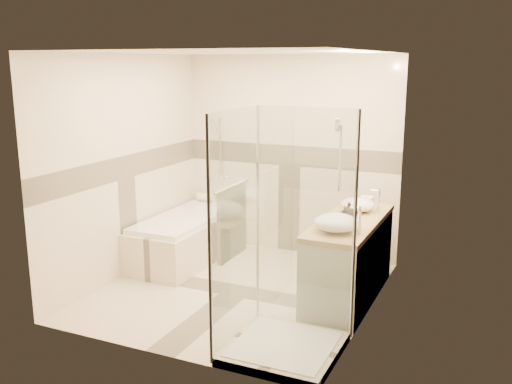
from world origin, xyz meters
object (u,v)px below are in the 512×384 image
at_px(amenity_bottle_a, 345,215).
at_px(amenity_bottle_b, 349,211).
at_px(vanity, 349,259).
at_px(shower_enclosure, 275,292).
at_px(bathtub, 187,235).
at_px(vessel_sink_far, 336,223).
at_px(vessel_sink_near, 358,205).

bearing_deg(amenity_bottle_a, amenity_bottle_b, 90.00).
relative_size(vanity, shower_enclosure, 0.79).
distance_m(bathtub, shower_enclosure, 2.47).
relative_size(vanity, amenity_bottle_a, 9.46).
relative_size(bathtub, vessel_sink_far, 4.06).
bearing_deg(shower_enclosure, vanity, 77.03).
height_order(amenity_bottle_a, amenity_bottle_b, amenity_bottle_b).
distance_m(vessel_sink_near, amenity_bottle_b, 0.35).
xyz_separation_m(vanity, amenity_bottle_a, (-0.02, -0.15, 0.51)).
distance_m(vessel_sink_far, amenity_bottle_b, 0.46).
relative_size(shower_enclosure, vessel_sink_near, 5.64).
height_order(bathtub, amenity_bottle_a, amenity_bottle_a).
relative_size(vessel_sink_near, amenity_bottle_b, 2.07).
height_order(vessel_sink_near, vessel_sink_far, vessel_sink_far).
height_order(vanity, vessel_sink_near, vessel_sink_near).
bearing_deg(vanity, vessel_sink_far, -92.53).
xyz_separation_m(vessel_sink_far, amenity_bottle_a, (0.00, 0.30, 0.00)).
bearing_deg(vessel_sink_far, amenity_bottle_a, 90.00).
distance_m(shower_enclosure, vessel_sink_far, 0.96).
bearing_deg(vessel_sink_far, amenity_bottle_b, 90.00).
height_order(vanity, amenity_bottle_b, amenity_bottle_b).
bearing_deg(vessel_sink_near, vessel_sink_far, -90.00).
bearing_deg(amenity_bottle_a, bathtub, 166.87).
bearing_deg(bathtub, amenity_bottle_b, -9.06).
xyz_separation_m(vessel_sink_near, vessel_sink_far, (0.00, -0.81, 0.01)).
relative_size(vanity, vessel_sink_near, 4.48).
distance_m(bathtub, amenity_bottle_a, 2.28).
xyz_separation_m(amenity_bottle_a, amenity_bottle_b, (0.00, 0.16, 0.00)).
bearing_deg(vanity, vessel_sink_near, 93.18).
xyz_separation_m(shower_enclosure, amenity_bottle_a, (0.27, 1.12, 0.43)).
height_order(vessel_sink_near, amenity_bottle_b, amenity_bottle_b).
bearing_deg(amenity_bottle_b, vanity, -27.30).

